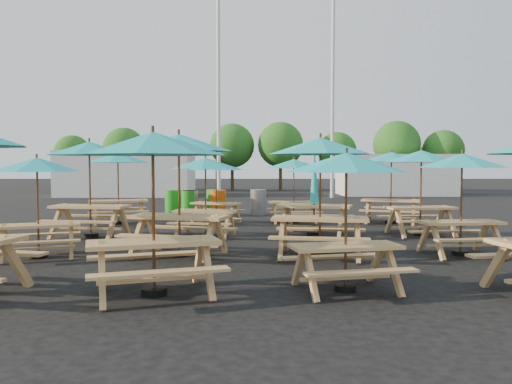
{
  "coord_description": "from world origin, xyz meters",
  "views": [
    {
      "loc": [
        -0.04,
        -13.23,
        1.87
      ],
      "look_at": [
        0.0,
        1.5,
        1.1
      ],
      "focal_mm": 35.0,
      "sensor_mm": 36.0,
      "label": 1
    }
  ],
  "objects_px": {
    "picnic_unit_7": "(216,169)",
    "waste_bin_4": "(218,203)",
    "picnic_unit_1": "(37,171)",
    "picnic_unit_14": "(421,161)",
    "waste_bin_3": "(214,202)",
    "picnic_unit_15": "(391,161)",
    "waste_bin_0": "(173,203)",
    "waste_bin_5": "(258,202)",
    "picnic_unit_2": "(89,154)",
    "picnic_unit_10": "(314,198)",
    "picnic_unit_6": "(205,168)",
    "picnic_unit_8": "(346,171)",
    "picnic_unit_13": "(462,167)",
    "waste_bin_1": "(189,203)",
    "picnic_unit_3": "(118,162)",
    "picnic_unit_5": "(179,150)",
    "picnic_unit_11": "(294,167)",
    "picnic_unit_9": "(320,153)",
    "picnic_unit_4": "(153,153)",
    "waste_bin_2": "(190,203)"
  },
  "relations": [
    {
      "from": "picnic_unit_15",
      "to": "waste_bin_1",
      "type": "relative_size",
      "value": 2.69
    },
    {
      "from": "picnic_unit_1",
      "to": "picnic_unit_9",
      "type": "height_order",
      "value": "picnic_unit_9"
    },
    {
      "from": "picnic_unit_6",
      "to": "picnic_unit_10",
      "type": "bearing_deg",
      "value": 13.67
    },
    {
      "from": "picnic_unit_7",
      "to": "waste_bin_3",
      "type": "relative_size",
      "value": 2.32
    },
    {
      "from": "picnic_unit_1",
      "to": "picnic_unit_9",
      "type": "relative_size",
      "value": 0.92
    },
    {
      "from": "waste_bin_2",
      "to": "waste_bin_4",
      "type": "relative_size",
      "value": 1.0
    },
    {
      "from": "waste_bin_2",
      "to": "waste_bin_3",
      "type": "xyz_separation_m",
      "value": [
        0.87,
        0.56,
        0.0
      ]
    },
    {
      "from": "picnic_unit_13",
      "to": "picnic_unit_9",
      "type": "bearing_deg",
      "value": 177.64
    },
    {
      "from": "picnic_unit_2",
      "to": "picnic_unit_14",
      "type": "relative_size",
      "value": 1.09
    },
    {
      "from": "picnic_unit_10",
      "to": "picnic_unit_2",
      "type": "bearing_deg",
      "value": -159.1
    },
    {
      "from": "picnic_unit_15",
      "to": "waste_bin_0",
      "type": "distance_m",
      "value": 8.08
    },
    {
      "from": "picnic_unit_14",
      "to": "waste_bin_3",
      "type": "height_order",
      "value": "picnic_unit_14"
    },
    {
      "from": "picnic_unit_8",
      "to": "picnic_unit_15",
      "type": "relative_size",
      "value": 0.82
    },
    {
      "from": "picnic_unit_9",
      "to": "waste_bin_4",
      "type": "relative_size",
      "value": 2.55
    },
    {
      "from": "waste_bin_5",
      "to": "picnic_unit_2",
      "type": "bearing_deg",
      "value": -126.45
    },
    {
      "from": "picnic_unit_1",
      "to": "picnic_unit_13",
      "type": "distance_m",
      "value": 8.72
    },
    {
      "from": "picnic_unit_3",
      "to": "picnic_unit_13",
      "type": "xyz_separation_m",
      "value": [
        8.69,
        -5.59,
        -0.15
      ]
    },
    {
      "from": "picnic_unit_1",
      "to": "picnic_unit_11",
      "type": "bearing_deg",
      "value": 28.22
    },
    {
      "from": "picnic_unit_13",
      "to": "waste_bin_3",
      "type": "relative_size",
      "value": 2.22
    },
    {
      "from": "picnic_unit_14",
      "to": "waste_bin_5",
      "type": "bearing_deg",
      "value": 120.85
    },
    {
      "from": "picnic_unit_15",
      "to": "picnic_unit_13",
      "type": "bearing_deg",
      "value": -71.27
    },
    {
      "from": "picnic_unit_10",
      "to": "waste_bin_5",
      "type": "bearing_deg",
      "value": 122.4
    },
    {
      "from": "picnic_unit_5",
      "to": "picnic_unit_1",
      "type": "bearing_deg",
      "value": -161.21
    },
    {
      "from": "picnic_unit_7",
      "to": "waste_bin_4",
      "type": "bearing_deg",
      "value": 111.62
    },
    {
      "from": "picnic_unit_4",
      "to": "waste_bin_1",
      "type": "distance_m",
      "value": 11.41
    },
    {
      "from": "picnic_unit_3",
      "to": "picnic_unit_10",
      "type": "xyz_separation_m",
      "value": [
        5.96,
        -2.66,
        -0.97
      ]
    },
    {
      "from": "picnic_unit_5",
      "to": "picnic_unit_9",
      "type": "xyz_separation_m",
      "value": [
        2.9,
        -0.13,
        -0.07
      ]
    },
    {
      "from": "picnic_unit_14",
      "to": "waste_bin_1",
      "type": "xyz_separation_m",
      "value": [
        -6.9,
        5.04,
        -1.51
      ]
    },
    {
      "from": "picnic_unit_10",
      "to": "waste_bin_4",
      "type": "xyz_separation_m",
      "value": [
        -2.97,
        5.35,
        -0.54
      ]
    },
    {
      "from": "picnic_unit_15",
      "to": "waste_bin_1",
      "type": "bearing_deg",
      "value": -178.66
    },
    {
      "from": "picnic_unit_2",
      "to": "picnic_unit_11",
      "type": "bearing_deg",
      "value": 39.17
    },
    {
      "from": "picnic_unit_3",
      "to": "picnic_unit_5",
      "type": "bearing_deg",
      "value": -79.49
    },
    {
      "from": "waste_bin_0",
      "to": "waste_bin_4",
      "type": "xyz_separation_m",
      "value": [
        1.7,
        -0.07,
        0.0
      ]
    },
    {
      "from": "picnic_unit_8",
      "to": "picnic_unit_14",
      "type": "distance_m",
      "value": 6.76
    },
    {
      "from": "picnic_unit_14",
      "to": "waste_bin_4",
      "type": "xyz_separation_m",
      "value": [
        -5.85,
        5.26,
        -1.51
      ]
    },
    {
      "from": "picnic_unit_6",
      "to": "picnic_unit_8",
      "type": "height_order",
      "value": "picnic_unit_6"
    },
    {
      "from": "picnic_unit_1",
      "to": "picnic_unit_7",
      "type": "bearing_deg",
      "value": 42.99
    },
    {
      "from": "picnic_unit_6",
      "to": "waste_bin_4",
      "type": "xyz_separation_m",
      "value": [
        -0.08,
        5.51,
        -1.33
      ]
    },
    {
      "from": "picnic_unit_13",
      "to": "picnic_unit_15",
      "type": "relative_size",
      "value": 0.83
    },
    {
      "from": "picnic_unit_14",
      "to": "picnic_unit_15",
      "type": "distance_m",
      "value": 2.75
    },
    {
      "from": "picnic_unit_1",
      "to": "picnic_unit_14",
      "type": "xyz_separation_m",
      "value": [
        8.88,
        3.29,
        0.22
      ]
    },
    {
      "from": "picnic_unit_5",
      "to": "waste_bin_4",
      "type": "bearing_deg",
      "value": 103.64
    },
    {
      "from": "waste_bin_5",
      "to": "picnic_unit_15",
      "type": "bearing_deg",
      "value": -33.68
    },
    {
      "from": "picnic_unit_2",
      "to": "picnic_unit_11",
      "type": "distance_m",
      "value": 6.52
    },
    {
      "from": "waste_bin_1",
      "to": "waste_bin_3",
      "type": "height_order",
      "value": "same"
    },
    {
      "from": "picnic_unit_2",
      "to": "waste_bin_2",
      "type": "bearing_deg",
      "value": 79.08
    },
    {
      "from": "picnic_unit_11",
      "to": "waste_bin_4",
      "type": "height_order",
      "value": "picnic_unit_11"
    },
    {
      "from": "waste_bin_5",
      "to": "waste_bin_4",
      "type": "bearing_deg",
      "value": -167.06
    },
    {
      "from": "waste_bin_4",
      "to": "picnic_unit_15",
      "type": "bearing_deg",
      "value": -23.45
    },
    {
      "from": "picnic_unit_5",
      "to": "picnic_unit_14",
      "type": "height_order",
      "value": "picnic_unit_5"
    }
  ]
}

